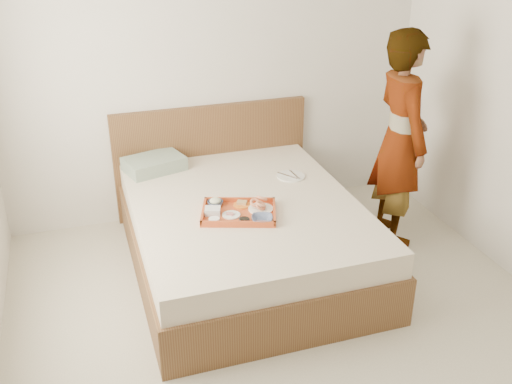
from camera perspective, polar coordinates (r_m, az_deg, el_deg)
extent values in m
cube|color=beige|center=(3.68, 4.61, -15.09)|extent=(3.50, 4.00, 0.01)
cube|color=silver|center=(4.81, -4.06, 12.53)|extent=(3.50, 0.01, 2.60)
cube|color=brown|center=(4.28, -1.05, -4.17)|extent=(1.65, 2.00, 0.53)
cube|color=brown|center=(5.02, -4.32, 3.21)|extent=(1.65, 0.06, 0.95)
cube|color=#92A78F|center=(4.71, -9.89, 2.73)|extent=(0.51, 0.42, 0.11)
cube|color=#CA431A|center=(3.97, -1.69, -1.95)|extent=(0.59, 0.50, 0.05)
cylinder|color=white|center=(4.02, 0.47, -1.65)|extent=(0.22, 0.22, 0.01)
imported|color=#182249|center=(3.87, 0.60, -2.64)|extent=(0.18, 0.18, 0.03)
cylinder|color=black|center=(3.85, -1.15, -2.81)|extent=(0.09, 0.09, 0.03)
cylinder|color=white|center=(3.95, -2.42, -2.25)|extent=(0.16, 0.16, 0.01)
cylinder|color=orange|center=(4.07, -1.37, -1.27)|extent=(0.15, 0.15, 0.01)
imported|color=#182249|center=(4.08, -3.98, -1.09)|extent=(0.14, 0.14, 0.03)
cube|color=silver|center=(3.97, -4.24, -1.85)|extent=(0.13, 0.11, 0.05)
cylinder|color=white|center=(3.87, -4.09, -2.73)|extent=(0.09, 0.09, 0.03)
cylinder|color=white|center=(4.55, 3.41, 1.55)|extent=(0.26, 0.26, 0.01)
imported|color=silver|center=(4.57, 13.87, 4.97)|extent=(0.45, 0.64, 1.67)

